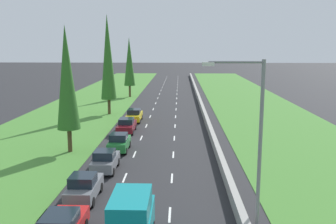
{
  "coord_description": "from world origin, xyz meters",
  "views": [
    {
      "loc": [
        2.29,
        0.82,
        9.7
      ],
      "look_at": [
        0.74,
        50.07,
        0.82
      ],
      "focal_mm": 39.81,
      "sensor_mm": 36.0,
      "label": 1
    }
  ],
  "objects_px": {
    "maroon_sedan_left_lane": "(127,125)",
    "poplar_tree_second": "(67,78)",
    "grey_hatchback_left_lane_fourth": "(105,161)",
    "green_hatchback_left_lane": "(119,142)",
    "street_light_mast": "(254,132)",
    "yellow_sedan_left_lane": "(134,115)",
    "poplar_tree_third": "(108,57)",
    "grey_hatchback_left_lane": "(84,187)",
    "teal_van_centre_lane": "(131,222)",
    "poplar_tree_fourth": "(129,62)"
  },
  "relations": [
    {
      "from": "grey_hatchback_left_lane",
      "to": "street_light_mast",
      "type": "relative_size",
      "value": 0.43
    },
    {
      "from": "green_hatchback_left_lane",
      "to": "street_light_mast",
      "type": "bearing_deg",
      "value": -56.13
    },
    {
      "from": "maroon_sedan_left_lane",
      "to": "poplar_tree_fourth",
      "type": "xyz_separation_m",
      "value": [
        -3.49,
        29.02,
        5.79
      ]
    },
    {
      "from": "grey_hatchback_left_lane",
      "to": "maroon_sedan_left_lane",
      "type": "distance_m",
      "value": 18.54
    },
    {
      "from": "grey_hatchback_left_lane_fourth",
      "to": "green_hatchback_left_lane",
      "type": "distance_m",
      "value": 5.55
    },
    {
      "from": "green_hatchback_left_lane",
      "to": "yellow_sedan_left_lane",
      "type": "bearing_deg",
      "value": 91.05
    },
    {
      "from": "yellow_sedan_left_lane",
      "to": "street_light_mast",
      "type": "distance_m",
      "value": 29.68
    },
    {
      "from": "grey_hatchback_left_lane",
      "to": "green_hatchback_left_lane",
      "type": "bearing_deg",
      "value": 87.65
    },
    {
      "from": "teal_van_centre_lane",
      "to": "poplar_tree_third",
      "type": "distance_m",
      "value": 36.81
    },
    {
      "from": "poplar_tree_fourth",
      "to": "street_light_mast",
      "type": "relative_size",
      "value": 1.23
    },
    {
      "from": "green_hatchback_left_lane",
      "to": "maroon_sedan_left_lane",
      "type": "distance_m",
      "value": 7.5
    },
    {
      "from": "poplar_tree_second",
      "to": "grey_hatchback_left_lane",
      "type": "bearing_deg",
      "value": -69.26
    },
    {
      "from": "grey_hatchback_left_lane",
      "to": "yellow_sedan_left_lane",
      "type": "distance_m",
      "value": 24.61
    },
    {
      "from": "green_hatchback_left_lane",
      "to": "poplar_tree_third",
      "type": "xyz_separation_m",
      "value": [
        -4.42,
        18.61,
        7.18
      ]
    },
    {
      "from": "grey_hatchback_left_lane_fourth",
      "to": "poplar_tree_fourth",
      "type": "xyz_separation_m",
      "value": [
        -3.66,
        42.05,
        5.77
      ]
    },
    {
      "from": "maroon_sedan_left_lane",
      "to": "poplar_tree_third",
      "type": "bearing_deg",
      "value": 110.03
    },
    {
      "from": "green_hatchback_left_lane",
      "to": "street_light_mast",
      "type": "height_order",
      "value": "street_light_mast"
    },
    {
      "from": "poplar_tree_fourth",
      "to": "grey_hatchback_left_lane_fourth",
      "type": "bearing_deg",
      "value": -85.03
    },
    {
      "from": "green_hatchback_left_lane",
      "to": "grey_hatchback_left_lane",
      "type": "bearing_deg",
      "value": -92.35
    },
    {
      "from": "poplar_tree_second",
      "to": "street_light_mast",
      "type": "distance_m",
      "value": 19.62
    },
    {
      "from": "poplar_tree_fourth",
      "to": "poplar_tree_third",
      "type": "bearing_deg",
      "value": -91.81
    },
    {
      "from": "poplar_tree_fourth",
      "to": "poplar_tree_second",
      "type": "bearing_deg",
      "value": -90.96
    },
    {
      "from": "teal_van_centre_lane",
      "to": "yellow_sedan_left_lane",
      "type": "relative_size",
      "value": 1.09
    },
    {
      "from": "grey_hatchback_left_lane_fourth",
      "to": "green_hatchback_left_lane",
      "type": "bearing_deg",
      "value": 88.01
    },
    {
      "from": "teal_van_centre_lane",
      "to": "green_hatchback_left_lane",
      "type": "bearing_deg",
      "value": 101.15
    },
    {
      "from": "maroon_sedan_left_lane",
      "to": "poplar_tree_second",
      "type": "xyz_separation_m",
      "value": [
        -4.11,
        -7.91,
        5.99
      ]
    },
    {
      "from": "maroon_sedan_left_lane",
      "to": "poplar_tree_fourth",
      "type": "bearing_deg",
      "value": 96.85
    },
    {
      "from": "teal_van_centre_lane",
      "to": "street_light_mast",
      "type": "relative_size",
      "value": 0.54
    },
    {
      "from": "yellow_sedan_left_lane",
      "to": "poplar_tree_second",
      "type": "height_order",
      "value": "poplar_tree_second"
    },
    {
      "from": "street_light_mast",
      "to": "poplar_tree_fourth",
      "type": "bearing_deg",
      "value": 104.75
    },
    {
      "from": "teal_van_centre_lane",
      "to": "poplar_tree_fourth",
      "type": "relative_size",
      "value": 0.44
    },
    {
      "from": "grey_hatchback_left_lane",
      "to": "yellow_sedan_left_lane",
      "type": "relative_size",
      "value": 0.87
    },
    {
      "from": "grey_hatchback_left_lane_fourth",
      "to": "grey_hatchback_left_lane",
      "type": "bearing_deg",
      "value": -92.72
    },
    {
      "from": "street_light_mast",
      "to": "green_hatchback_left_lane",
      "type": "bearing_deg",
      "value": 123.87
    },
    {
      "from": "yellow_sedan_left_lane",
      "to": "poplar_tree_second",
      "type": "bearing_deg",
      "value": -106.81
    },
    {
      "from": "grey_hatchback_left_lane",
      "to": "poplar_tree_third",
      "type": "height_order",
      "value": "poplar_tree_third"
    },
    {
      "from": "grey_hatchback_left_lane_fourth",
      "to": "poplar_tree_third",
      "type": "xyz_separation_m",
      "value": [
        -4.23,
        24.15,
        7.18
      ]
    },
    {
      "from": "maroon_sedan_left_lane",
      "to": "poplar_tree_second",
      "type": "relative_size",
      "value": 0.39
    },
    {
      "from": "yellow_sedan_left_lane",
      "to": "grey_hatchback_left_lane_fourth",
      "type": "bearing_deg",
      "value": -89.83
    },
    {
      "from": "poplar_tree_second",
      "to": "street_light_mast",
      "type": "height_order",
      "value": "poplar_tree_second"
    },
    {
      "from": "maroon_sedan_left_lane",
      "to": "yellow_sedan_left_lane",
      "type": "bearing_deg",
      "value": 88.89
    },
    {
      "from": "teal_van_centre_lane",
      "to": "green_hatchback_left_lane",
      "type": "height_order",
      "value": "teal_van_centre_lane"
    },
    {
      "from": "grey_hatchback_left_lane_fourth",
      "to": "poplar_tree_fourth",
      "type": "height_order",
      "value": "poplar_tree_fourth"
    },
    {
      "from": "grey_hatchback_left_lane_fourth",
      "to": "street_light_mast",
      "type": "bearing_deg",
      "value": -41.58
    },
    {
      "from": "grey_hatchback_left_lane",
      "to": "poplar_tree_second",
      "type": "xyz_separation_m",
      "value": [
        -4.02,
        10.62,
        5.97
      ]
    },
    {
      "from": "teal_van_centre_lane",
      "to": "green_hatchback_left_lane",
      "type": "xyz_separation_m",
      "value": [
        -3.31,
        16.77,
        -0.56
      ]
    },
    {
      "from": "street_light_mast",
      "to": "poplar_tree_second",
      "type": "bearing_deg",
      "value": 135.52
    },
    {
      "from": "maroon_sedan_left_lane",
      "to": "poplar_tree_third",
      "type": "relative_size",
      "value": 0.32
    },
    {
      "from": "grey_hatchback_left_lane_fourth",
      "to": "maroon_sedan_left_lane",
      "type": "relative_size",
      "value": 0.87
    },
    {
      "from": "yellow_sedan_left_lane",
      "to": "green_hatchback_left_lane",
      "type": "bearing_deg",
      "value": -88.95
    }
  ]
}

